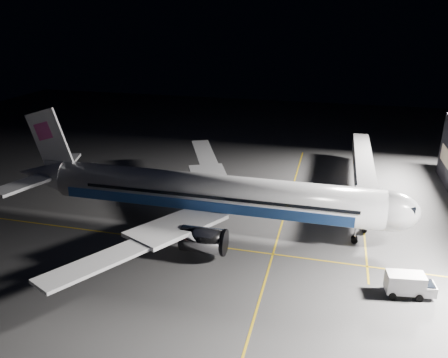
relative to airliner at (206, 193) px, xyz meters
name	(u,v)px	position (x,y,z in m)	size (l,w,h in m)	color
ground	(213,225)	(1.08, 0.00, -5.16)	(200.00, 200.00, 0.00)	#4C4C4F
guide_line_main	(279,233)	(11.08, 0.00, -5.16)	(0.25, 80.00, 0.01)	gold
guide_line_cross	(201,245)	(1.08, -6.00, -5.16)	(70.00, 0.25, 0.01)	gold
guide_line_side	(362,213)	(23.08, 10.00, -5.16)	(0.25, 40.00, 0.01)	gold
airliner	(206,193)	(0.00, 0.00, 0.00)	(61.48, 54.22, 16.64)	silver
jet_bridge	(364,170)	(23.08, 18.06, -0.58)	(3.60, 34.40, 6.30)	#B2B2B7
service_truck	(409,284)	(27.25, -11.02, -3.70)	(5.61, 2.93, 2.74)	silver
baggage_tug	(204,173)	(-6.37, 19.68, -4.47)	(2.41, 2.11, 1.51)	black
safety_cone_a	(201,192)	(-4.27, 11.15, -4.83)	(0.44, 0.44, 0.66)	#FF470A
safety_cone_b	(186,209)	(-4.56, 4.00, -4.90)	(0.35, 0.35, 0.53)	#FF470A
safety_cone_c	(208,199)	(-2.25, 8.78, -4.90)	(0.35, 0.35, 0.53)	#FF470A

